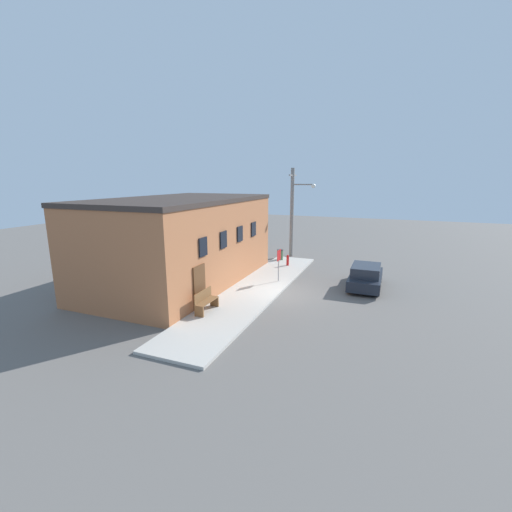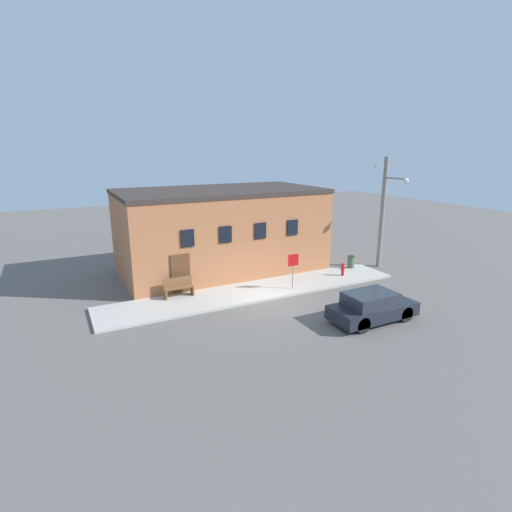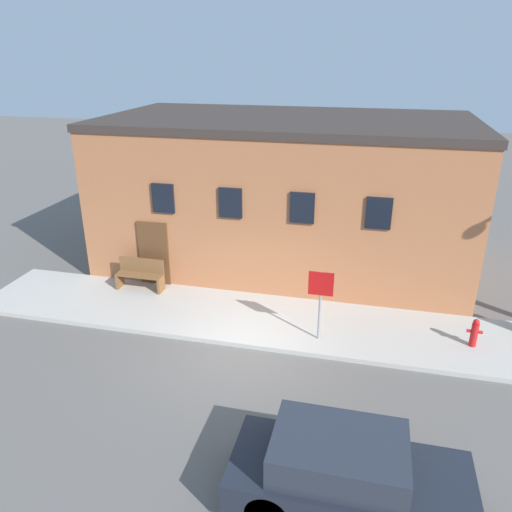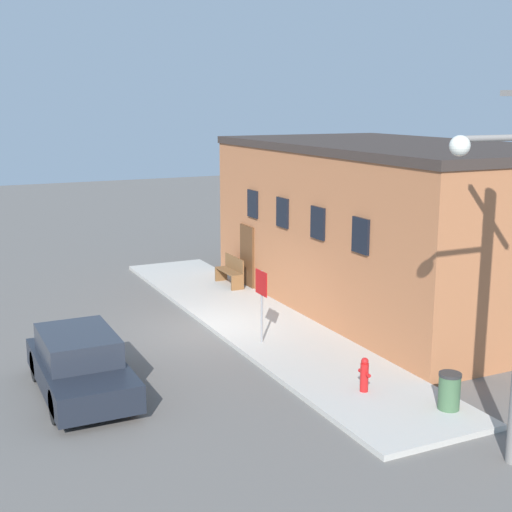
{
  "view_description": "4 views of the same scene",
  "coord_description": "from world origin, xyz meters",
  "views": [
    {
      "loc": [
        -17.02,
        -5.32,
        6.14
      ],
      "look_at": [
        -0.02,
        1.45,
        2.0
      ],
      "focal_mm": 24.0,
      "sensor_mm": 36.0,
      "label": 1
    },
    {
      "loc": [
        -9.23,
        -16.5,
        7.47
      ],
      "look_at": [
        -0.02,
        1.45,
        2.0
      ],
      "focal_mm": 28.0,
      "sensor_mm": 36.0,
      "label": 2
    },
    {
      "loc": [
        2.87,
        -10.6,
        7.16
      ],
      "look_at": [
        -0.02,
        1.45,
        2.0
      ],
      "focal_mm": 35.0,
      "sensor_mm": 36.0,
      "label": 3
    },
    {
      "loc": [
        17.78,
        -7.04,
        6.25
      ],
      "look_at": [
        -0.02,
        1.45,
        2.0
      ],
      "focal_mm": 50.0,
      "sensor_mm": 36.0,
      "label": 4
    }
  ],
  "objects": [
    {
      "name": "stop_sign",
      "position": [
        1.83,
        0.72,
        1.46
      ],
      "size": [
        0.64,
        0.06,
        1.92
      ],
      "color": "gray",
      "rests_on": "sidewalk"
    },
    {
      "name": "sidewalk",
      "position": [
        0.0,
        1.45,
        0.06
      ],
      "size": [
        16.59,
        2.9,
        0.13
      ],
      "color": "#BCB7AD",
      "rests_on": "ground"
    },
    {
      "name": "ground_plane",
      "position": [
        0.0,
        0.0,
        0.0
      ],
      "size": [
        80.0,
        80.0,
        0.0
      ],
      "primitive_type": "plane",
      "color": "#66605B"
    },
    {
      "name": "bench",
      "position": [
        -3.98,
        2.38,
        0.6
      ],
      "size": [
        1.49,
        0.44,
        0.99
      ],
      "color": "brown",
      "rests_on": "sidewalk"
    },
    {
      "name": "fire_hydrant",
      "position": [
        5.71,
        1.31,
        0.51
      ],
      "size": [
        0.38,
        0.18,
        0.77
      ],
      "color": "red",
      "rests_on": "sidewalk"
    },
    {
      "name": "brick_building",
      "position": [
        -0.07,
        6.15,
        2.54
      ],
      "size": [
        12.17,
        6.63,
        5.08
      ],
      "color": "#B26B42",
      "rests_on": "ground"
    },
    {
      "name": "parked_car",
      "position": [
        2.87,
        -4.19,
        0.65
      ],
      "size": [
        3.99,
        1.73,
        1.35
      ],
      "color": "black",
      "rests_on": "ground"
    }
  ]
}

